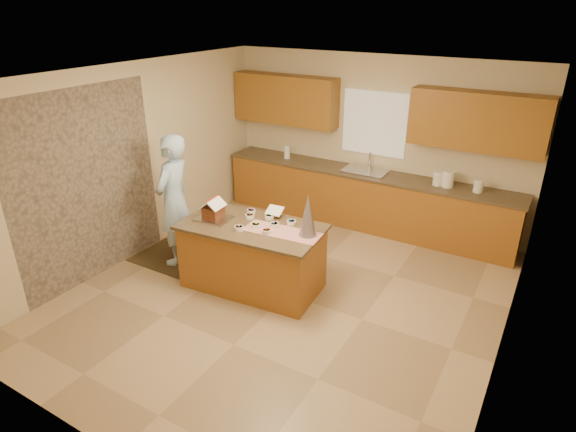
{
  "coord_description": "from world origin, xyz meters",
  "views": [
    {
      "loc": [
        2.65,
        -4.46,
        3.44
      ],
      "look_at": [
        -0.1,
        0.2,
        1.0
      ],
      "focal_mm": 30.06,
      "sensor_mm": 36.0,
      "label": 1
    }
  ],
  "objects_px": {
    "boy": "(174,201)",
    "tinsel_tree": "(308,215)",
    "island_base": "(252,258)",
    "gingerbread_house": "(213,211)"
  },
  "relations": [
    {
      "from": "boy",
      "to": "tinsel_tree",
      "type": "bearing_deg",
      "value": 81.41
    },
    {
      "from": "tinsel_tree",
      "to": "boy",
      "type": "relative_size",
      "value": 0.28
    },
    {
      "from": "island_base",
      "to": "tinsel_tree",
      "type": "height_order",
      "value": "tinsel_tree"
    },
    {
      "from": "tinsel_tree",
      "to": "gingerbread_house",
      "type": "distance_m",
      "value": 1.27
    },
    {
      "from": "tinsel_tree",
      "to": "gingerbread_house",
      "type": "xyz_separation_m",
      "value": [
        -1.25,
        -0.21,
        -0.14
      ]
    },
    {
      "from": "island_base",
      "to": "boy",
      "type": "distance_m",
      "value": 1.39
    },
    {
      "from": "island_base",
      "to": "boy",
      "type": "bearing_deg",
      "value": 174.23
    },
    {
      "from": "tinsel_tree",
      "to": "gingerbread_house",
      "type": "bearing_deg",
      "value": -170.67
    },
    {
      "from": "island_base",
      "to": "gingerbread_house",
      "type": "relative_size",
      "value": 5.94
    },
    {
      "from": "tinsel_tree",
      "to": "boy",
      "type": "height_order",
      "value": "boy"
    }
  ]
}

